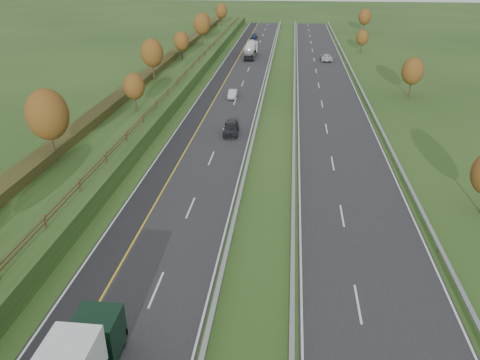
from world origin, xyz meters
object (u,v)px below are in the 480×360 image
object	(u,v)px
car_small_far	(254,36)
car_oncoming	(326,57)
road_tanker	(251,49)
car_dark_near	(231,128)
car_silver_mid	(233,94)

from	to	relation	value
car_small_far	car_oncoming	world-z (taller)	car_oncoming
car_oncoming	car_small_far	bearing A→B (deg)	-58.36
road_tanker	car_dark_near	world-z (taller)	road_tanker
car_dark_near	car_small_far	distance (m)	80.37
road_tanker	car_silver_mid	bearing A→B (deg)	-89.87
car_small_far	car_oncoming	bearing A→B (deg)	-53.62
car_dark_near	car_oncoming	size ratio (longest dim) A/B	0.90
car_silver_mid	car_oncoming	xyz separation A→B (m)	(17.32, 32.95, 0.11)
car_dark_near	car_silver_mid	xyz separation A→B (m)	(-1.90, 17.63, -0.18)
road_tanker	car_small_far	xyz separation A→B (m)	(-1.44, 27.25, -1.18)
car_silver_mid	car_small_far	size ratio (longest dim) A/B	0.89
road_tanker	car_dark_near	bearing A→B (deg)	-87.86
road_tanker	car_silver_mid	world-z (taller)	road_tanker
car_dark_near	car_silver_mid	size ratio (longest dim) A/B	1.24
car_oncoming	road_tanker	bearing A→B (deg)	-8.82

